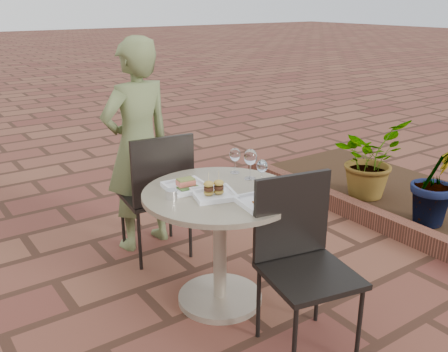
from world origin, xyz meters
TOP-DOWN VIEW (x-y plane):
  - ground at (0.00, 0.00)m, footprint 60.00×60.00m
  - cafe_table at (-0.05, 0.02)m, footprint 0.90×0.90m
  - chair_far at (-0.09, 0.72)m, footprint 0.49×0.49m
  - chair_near at (0.09, -0.53)m, footprint 0.52×0.52m
  - diner at (-0.09, 1.00)m, footprint 0.61×0.45m
  - plate_salmon at (-0.19, 0.17)m, footprint 0.25×0.25m
  - plate_sliders at (-0.12, -0.02)m, footprint 0.28×0.28m
  - plate_tuna at (0.03, -0.26)m, footprint 0.26×0.26m
  - wine_glass_right at (0.23, -0.02)m, footprint 0.07×0.07m
  - wine_glass_mid at (0.22, 0.24)m, footprint 0.07×0.07m
  - wine_glass_far at (0.23, 0.09)m, footprint 0.08×0.08m
  - steel_ramekin at (-0.33, 0.08)m, footprint 0.08×0.08m
  - cutlery_set at (0.25, -0.12)m, footprint 0.15×0.24m
  - planter_curb at (1.60, 0.30)m, footprint 0.12×3.00m
  - mulch_bed at (2.30, 0.30)m, footprint 1.30×3.00m
  - potted_plant_a at (1.98, 0.59)m, footprint 0.73×0.67m
  - potted_plant_b at (1.94, -0.13)m, footprint 0.45×0.38m

SIDE VIEW (x-z plane):
  - ground at x=0.00m, z-range 0.00..0.00m
  - mulch_bed at x=2.30m, z-range 0.00..0.06m
  - planter_curb at x=1.60m, z-range 0.00..0.15m
  - potted_plant_a at x=1.98m, z-range 0.06..0.77m
  - potted_plant_b at x=1.94m, z-range 0.06..0.83m
  - cafe_table at x=-0.05m, z-range 0.12..0.85m
  - chair_far at x=-0.09m, z-range 0.08..1.01m
  - chair_near at x=0.09m, z-range 0.08..1.01m
  - cutlery_set at x=0.25m, z-range 0.73..0.73m
  - plate_tuna at x=0.03m, z-range 0.73..0.76m
  - plate_salmon at x=-0.19m, z-range 0.72..0.78m
  - steel_ramekin at x=-0.33m, z-range 0.73..0.78m
  - plate_sliders at x=-0.12m, z-range 0.68..0.83m
  - diner at x=-0.09m, z-range 0.00..1.55m
  - wine_glass_right at x=0.23m, z-range 0.76..0.92m
  - wine_glass_mid at x=0.22m, z-range 0.76..0.93m
  - wine_glass_far at x=0.23m, z-range 0.77..0.96m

